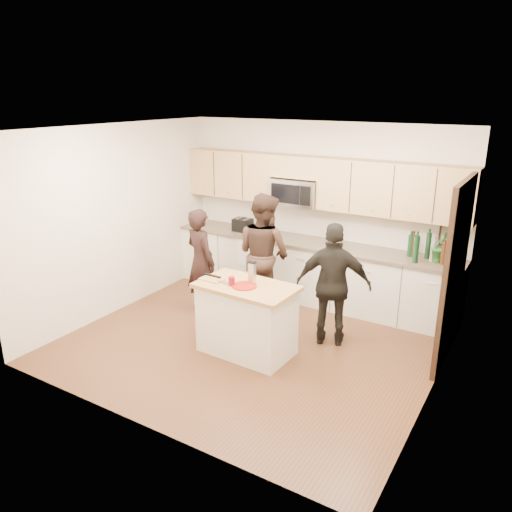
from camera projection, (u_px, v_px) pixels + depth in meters
The scene contains 21 objects.
floor at pixel (252, 342), 6.50m from camera, with size 4.50×4.50×0.00m, color brown.
room_shell at pixel (251, 213), 5.96m from camera, with size 4.52×4.02×2.71m.
back_cabinetry at pixel (309, 270), 7.72m from camera, with size 4.50×0.66×0.94m.
upper_cabinetry at pixel (318, 181), 7.39m from camera, with size 4.50×0.33×0.75m.
microwave at pixel (296, 192), 7.59m from camera, with size 0.76×0.41×0.40m.
doorway at pixel (456, 269), 5.77m from camera, with size 0.06×1.25×2.20m.
framed_picture at pixel (451, 233), 6.75m from camera, with size 0.30×0.03×0.38m.
dish_towel at pixel (250, 244), 7.93m from camera, with size 0.34×0.60×0.48m.
island at pixel (247, 319), 6.12m from camera, with size 1.23×0.75×0.90m.
red_plate at pixel (244, 286), 5.93m from camera, with size 0.30×0.30×0.02m, color #9B160E.
box_grater at pixel (252, 272), 5.97m from camera, with size 0.09×0.07×0.27m.
drink_glass at pixel (232, 281), 5.96m from camera, with size 0.08×0.08×0.11m, color maroon.
cutting_board at pixel (212, 279), 6.14m from camera, with size 0.28×0.19×0.02m, color #B48B4B.
tongs at pixel (212, 276), 6.21m from camera, with size 0.25×0.03×0.02m, color black.
knife at pixel (222, 281), 6.04m from camera, with size 0.18×0.02×0.01m, color silver.
toaster at pixel (243, 225), 8.12m from camera, with size 0.28×0.24×0.21m.
bottle_cluster at pixel (425, 247), 6.70m from camera, with size 0.56×0.40×0.43m.
orchid at pixel (441, 245), 6.60m from camera, with size 0.25×0.20×0.46m, color #2C6E30.
woman_left at pixel (201, 261), 7.20m from camera, with size 0.56×0.37×1.55m, color black.
woman_center at pixel (264, 254), 7.17m from camera, with size 0.86×0.67×1.77m, color #322019.
woman_right at pixel (333, 285), 6.25m from camera, with size 0.94×0.39×1.60m, color black.
Camera 1 is at (3.06, -4.95, 3.11)m, focal length 35.00 mm.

